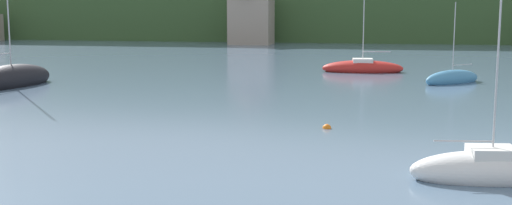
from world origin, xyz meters
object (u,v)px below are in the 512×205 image
at_px(sailboat_far_1, 363,68).
at_px(sailboat_mid_6, 492,170).
at_px(sailboat_far_0, 12,79).
at_px(sailboat_far_3, 452,79).
at_px(shore_building_westcentral, 251,14).
at_px(mooring_buoy_near, 327,128).

height_order(sailboat_far_1, sailboat_mid_6, sailboat_far_1).
distance_m(sailboat_far_1, sailboat_mid_6, 36.28).
bearing_deg(sailboat_far_0, sailboat_far_3, -67.40).
xyz_separation_m(shore_building_westcentral, sailboat_mid_6, (24.17, -76.72, -4.36)).
relative_size(sailboat_far_3, mooring_buoy_near, 15.35).
bearing_deg(shore_building_westcentral, sailboat_mid_6, -72.51).
bearing_deg(sailboat_far_1, sailboat_far_0, 26.74).
bearing_deg(mooring_buoy_near, sailboat_far_3, 69.30).
relative_size(sailboat_far_1, sailboat_far_3, 1.60).
relative_size(sailboat_far_0, mooring_buoy_near, 29.92).
xyz_separation_m(shore_building_westcentral, sailboat_far_0, (-6.10, -56.46, -4.21)).
relative_size(shore_building_westcentral, sailboat_far_3, 1.50).
relative_size(shore_building_westcentral, sailboat_mid_6, 1.53).
height_order(shore_building_westcentral, mooring_buoy_near, shore_building_westcentral).
relative_size(sailboat_far_0, sailboat_far_1, 1.22).
height_order(sailboat_far_0, sailboat_far_3, sailboat_far_0).
bearing_deg(sailboat_far_3, shore_building_westcentral, -106.41).
bearing_deg(sailboat_far_3, sailboat_mid_6, 42.52).
xyz_separation_m(sailboat_far_0, sailboat_far_1, (24.78, 15.60, -0.14)).
height_order(sailboat_far_0, mooring_buoy_near, sailboat_far_0).
distance_m(sailboat_far_1, sailboat_far_3, 10.10).
distance_m(sailboat_far_0, mooring_buoy_near, 26.93).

